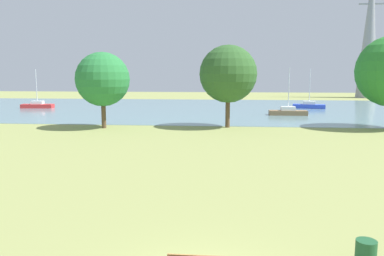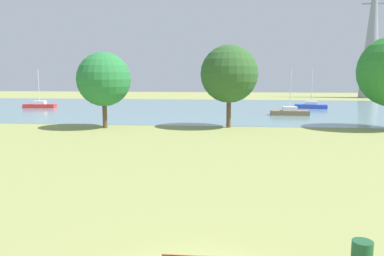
% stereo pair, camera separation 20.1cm
% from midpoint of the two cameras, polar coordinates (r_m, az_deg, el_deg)
% --- Properties ---
extents(ground_plane, '(160.00, 160.00, 0.00)m').
position_cam_midpoint_polar(ground_plane, '(30.98, 4.15, -1.78)').
color(ground_plane, '#8C9351').
extents(litter_bin, '(0.56, 0.56, 0.80)m').
position_cam_midpoint_polar(litter_bin, '(11.98, 23.98, -16.81)').
color(litter_bin, '#1E512D').
rests_on(litter_bin, ground).
extents(water_surface, '(140.00, 40.00, 0.02)m').
position_cam_midpoint_polar(water_surface, '(58.76, 4.74, 2.91)').
color(water_surface, slate).
rests_on(water_surface, ground).
extents(sailboat_brown, '(4.81, 1.52, 6.04)m').
position_cam_midpoint_polar(sailboat_brown, '(50.64, 13.99, 2.36)').
color(sailboat_brown, brown).
rests_on(sailboat_brown, water_surface).
extents(sailboat_blue, '(5.01, 2.45, 5.98)m').
position_cam_midpoint_polar(sailboat_blue, '(61.59, 16.92, 3.23)').
color(sailboat_blue, blue).
rests_on(sailboat_blue, water_surface).
extents(sailboat_red, '(4.92, 1.94, 5.96)m').
position_cam_midpoint_polar(sailboat_red, '(64.09, -22.09, 3.17)').
color(sailboat_red, red).
rests_on(sailboat_red, water_surface).
extents(tree_east_near, '(5.23, 5.23, 7.38)m').
position_cam_midpoint_polar(tree_east_near, '(38.28, -13.32, 7.05)').
color(tree_east_near, brown).
rests_on(tree_east_near, ground).
extents(tree_west_near, '(5.64, 5.64, 8.09)m').
position_cam_midpoint_polar(tree_west_near, '(37.90, 5.25, 8.00)').
color(tree_west_near, brown).
rests_on(tree_west_near, ground).
extents(electricity_pylon, '(6.40, 4.40, 28.92)m').
position_cam_midpoint_polar(electricity_pylon, '(93.87, 24.88, 12.98)').
color(electricity_pylon, gray).
rests_on(electricity_pylon, ground).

